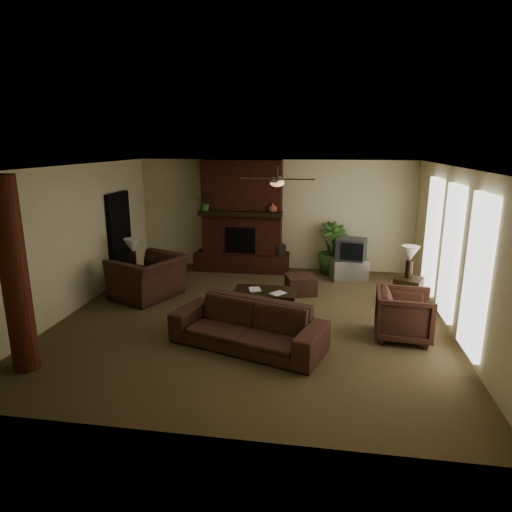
% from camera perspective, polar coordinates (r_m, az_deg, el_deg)
% --- Properties ---
extents(room_shell, '(7.00, 7.00, 7.00)m').
position_cam_1_polar(room_shell, '(7.93, -0.44, 1.39)').
color(room_shell, brown).
rests_on(room_shell, ground).
extents(fireplace, '(2.40, 0.70, 2.80)m').
position_cam_1_polar(fireplace, '(11.23, -1.82, 3.98)').
color(fireplace, '#502215').
rests_on(fireplace, ground).
extents(windows, '(0.08, 3.65, 2.35)m').
position_cam_1_polar(windows, '(8.34, 23.91, 0.42)').
color(windows, white).
rests_on(windows, ground).
extents(log_column, '(0.36, 0.36, 2.80)m').
position_cam_1_polar(log_column, '(6.94, -28.85, -2.37)').
color(log_column, '#582516').
rests_on(log_column, ground).
extents(doorway, '(0.10, 1.00, 2.10)m').
position_cam_1_polar(doorway, '(10.74, -17.25, 2.29)').
color(doorway, black).
rests_on(doorway, ground).
extents(ceiling_fan, '(1.35, 1.35, 0.37)m').
position_cam_1_polar(ceiling_fan, '(8.00, 2.76, 9.68)').
color(ceiling_fan, '#302015').
rests_on(ceiling_fan, ceiling).
extents(sofa, '(2.57, 1.46, 0.97)m').
position_cam_1_polar(sofa, '(7.07, -1.07, -8.08)').
color(sofa, '#45291D').
rests_on(sofa, ground).
extents(armchair_left, '(1.35, 1.60, 1.19)m').
position_cam_1_polar(armchair_left, '(9.51, -13.84, -1.83)').
color(armchair_left, '#45291D').
rests_on(armchair_left, ground).
extents(armchair_right, '(0.90, 0.95, 0.91)m').
position_cam_1_polar(armchair_right, '(7.77, 18.70, -7.00)').
color(armchair_right, '#45291D').
rests_on(armchair_right, ground).
extents(coffee_table, '(1.20, 0.70, 0.43)m').
position_cam_1_polar(coffee_table, '(8.52, 1.16, -4.87)').
color(coffee_table, black).
rests_on(coffee_table, ground).
extents(ottoman, '(0.75, 0.75, 0.40)m').
position_cam_1_polar(ottoman, '(9.64, 5.82, -3.72)').
color(ottoman, '#45291D').
rests_on(ottoman, ground).
extents(tv_stand, '(0.95, 0.71, 0.50)m').
position_cam_1_polar(tv_stand, '(10.82, 11.93, -1.66)').
color(tv_stand, '#B5B5B7').
rests_on(tv_stand, ground).
extents(tv, '(0.75, 0.67, 0.52)m').
position_cam_1_polar(tv, '(10.63, 12.27, 0.89)').
color(tv, '#363639').
rests_on(tv, tv_stand).
extents(floor_vase, '(0.34, 0.34, 0.77)m').
position_cam_1_polar(floor_vase, '(11.18, 3.02, 0.12)').
color(floor_vase, black).
rests_on(floor_vase, ground).
extents(floor_plant, '(1.20, 1.48, 0.73)m').
position_cam_1_polar(floor_plant, '(11.14, 9.80, -0.48)').
color(floor_plant, '#365D25').
rests_on(floor_plant, ground).
extents(side_table_left, '(0.65, 0.65, 0.55)m').
position_cam_1_polar(side_table_left, '(10.02, -15.42, -3.01)').
color(side_table_left, black).
rests_on(side_table_left, ground).
extents(lamp_left, '(0.40, 0.40, 0.65)m').
position_cam_1_polar(lamp_left, '(9.87, -15.78, 1.07)').
color(lamp_left, '#302015').
rests_on(lamp_left, side_table_left).
extents(side_table_right, '(0.66, 0.66, 0.55)m').
position_cam_1_polar(side_table_right, '(9.48, 19.10, -4.30)').
color(side_table_right, black).
rests_on(side_table_right, ground).
extents(lamp_right, '(0.39, 0.39, 0.65)m').
position_cam_1_polar(lamp_right, '(9.34, 19.39, 0.04)').
color(lamp_right, '#302015').
rests_on(lamp_right, side_table_right).
extents(mantel_plant, '(0.43, 0.47, 0.33)m').
position_cam_1_polar(mantel_plant, '(11.04, -6.60, 6.70)').
color(mantel_plant, '#365D25').
rests_on(mantel_plant, fireplace).
extents(mantel_vase, '(0.25, 0.26, 0.22)m').
position_cam_1_polar(mantel_vase, '(10.77, 2.17, 6.31)').
color(mantel_vase, '#98543C').
rests_on(mantel_vase, fireplace).
extents(book_a, '(0.21, 0.09, 0.29)m').
position_cam_1_polar(book_a, '(8.46, -0.89, -3.58)').
color(book_a, '#999999').
rests_on(book_a, coffee_table).
extents(book_b, '(0.18, 0.15, 0.29)m').
position_cam_1_polar(book_b, '(8.34, 2.37, -3.84)').
color(book_b, '#999999').
rests_on(book_b, coffee_table).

